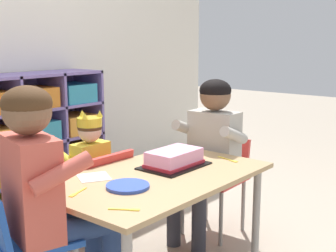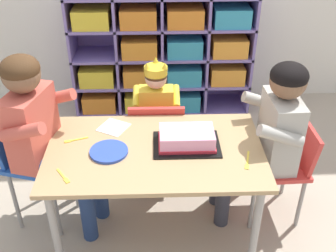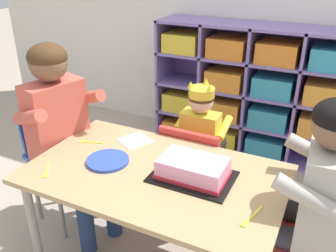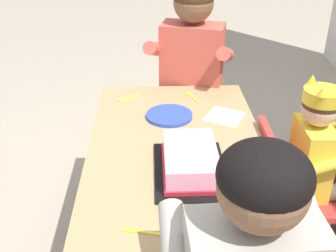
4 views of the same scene
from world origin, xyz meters
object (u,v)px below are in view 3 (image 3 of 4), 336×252
at_px(guest_at_table_side, 308,188).
at_px(paper_plate_stack, 108,161).
at_px(child_with_crown, 203,132).
at_px(fork_near_cake_tray, 89,142).
at_px(fork_near_child_seat, 251,218).
at_px(classroom_chair_guest_side, 327,239).
at_px(activity_table, 155,183).
at_px(fork_beside_plate_stack, 46,171).
at_px(classroom_chair_blue, 195,162).
at_px(adult_helper_seated, 63,122).
at_px(classroom_chair_adult_side, 57,154).
at_px(birthday_cake_on_tray, 193,170).

distance_m(guest_at_table_side, paper_plate_stack, 0.87).
bearing_deg(child_with_crown, fork_near_cake_tray, 46.85).
xyz_separation_m(paper_plate_stack, fork_near_child_seat, (0.69, -0.10, -0.01)).
bearing_deg(classroom_chair_guest_side, fork_near_cake_tray, -90.59).
height_order(activity_table, guest_at_table_side, guest_at_table_side).
bearing_deg(guest_at_table_side, fork_beside_plate_stack, -74.85).
height_order(classroom_chair_blue, adult_helper_seated, adult_helper_seated).
relative_size(adult_helper_seated, fork_near_cake_tray, 8.49).
xyz_separation_m(activity_table, paper_plate_stack, (-0.23, -0.02, 0.07)).
height_order(classroom_chair_adult_side, birthday_cake_on_tray, classroom_chair_adult_side).
height_order(classroom_chair_adult_side, fork_near_child_seat, classroom_chair_adult_side).
distance_m(classroom_chair_blue, paper_plate_stack, 0.57).
relative_size(activity_table, fork_near_cake_tray, 9.07).
bearing_deg(classroom_chair_adult_side, guest_at_table_side, -74.07).
bearing_deg(birthday_cake_on_tray, paper_plate_stack, -172.28).
bearing_deg(classroom_chair_blue, activity_table, 88.93).
height_order(classroom_chair_guest_side, fork_near_cake_tray, classroom_chair_guest_side).
bearing_deg(adult_helper_seated, fork_near_child_seat, -85.61).
distance_m(fork_near_cake_tray, fork_beside_plate_stack, 0.30).
height_order(adult_helper_seated, classroom_chair_guest_side, adult_helper_seated).
bearing_deg(guest_at_table_side, fork_near_child_seat, -36.67).
bearing_deg(adult_helper_seated, activity_table, -83.23).
distance_m(activity_table, guest_at_table_side, 0.64).
bearing_deg(classroom_chair_adult_side, fork_beside_plate_stack, -126.70).
bearing_deg(classroom_chair_guest_side, fork_near_child_seat, -50.22).
relative_size(adult_helper_seated, guest_at_table_side, 1.07).
bearing_deg(fork_near_cake_tray, fork_beside_plate_stack, -109.64).
bearing_deg(adult_helper_seated, classroom_chair_blue, -42.97).
bearing_deg(fork_beside_plate_stack, adult_helper_seated, -7.86).
height_order(classroom_chair_adult_side, guest_at_table_side, guest_at_table_side).
relative_size(activity_table, adult_helper_seated, 1.07).
bearing_deg(birthday_cake_on_tray, classroom_chair_guest_side, 9.64).
xyz_separation_m(child_with_crown, classroom_chair_adult_side, (-0.70, -0.44, -0.10)).
relative_size(guest_at_table_side, fork_beside_plate_stack, 8.88).
bearing_deg(activity_table, child_with_crown, 88.70).
bearing_deg(adult_helper_seated, classroom_chair_guest_side, -72.62).
bearing_deg(child_with_crown, activity_table, 89.14).
height_order(fork_beside_plate_stack, fork_near_child_seat, same).
bearing_deg(classroom_chair_guest_side, fork_beside_plate_stack, -76.18).
bearing_deg(classroom_chair_guest_side, child_with_crown, -123.04).
xyz_separation_m(adult_helper_seated, fork_beside_plate_stack, (0.15, -0.30, -0.08)).
xyz_separation_m(fork_near_cake_tray, fork_near_child_seat, (0.88, -0.21, 0.00)).
distance_m(fork_near_cake_tray, fork_near_child_seat, 0.91).
height_order(activity_table, classroom_chair_adult_side, classroom_chair_adult_side).
xyz_separation_m(activity_table, classroom_chair_guest_side, (0.73, 0.13, -0.13)).
bearing_deg(fork_beside_plate_stack, fork_near_cake_tray, -35.32).
height_order(child_with_crown, paper_plate_stack, child_with_crown).
height_order(adult_helper_seated, fork_beside_plate_stack, adult_helper_seated).
bearing_deg(child_with_crown, birthday_cake_on_tray, 106.78).
relative_size(birthday_cake_on_tray, fork_near_child_seat, 2.39).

